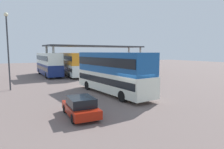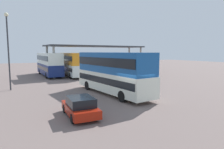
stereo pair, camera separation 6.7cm
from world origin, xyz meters
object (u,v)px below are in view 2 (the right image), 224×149
object	(u,v)px
double_decker_main	(112,71)
lamppost_tall	(8,43)
double_decker_near_canopy	(49,63)
parked_hatchback	(80,107)
double_decker_mid_row	(72,63)

from	to	relation	value
double_decker_main	lamppost_tall	bearing A→B (deg)	47.08
double_decker_main	double_decker_near_canopy	xyz separation A→B (m)	(-3.16, 18.98, -0.07)
parked_hatchback	lamppost_tall	bearing A→B (deg)	20.32
double_decker_near_canopy	parked_hatchback	bearing A→B (deg)	173.56
parked_hatchback	double_decker_near_canopy	xyz separation A→B (m)	(1.99, 24.48, 1.59)
double_decker_main	double_decker_mid_row	xyz separation A→B (m)	(0.42, 16.48, -0.07)
lamppost_tall	double_decker_main	bearing A→B (deg)	-36.26
double_decker_mid_row	lamppost_tall	distance (m)	14.05
double_decker_main	parked_hatchback	size ratio (longest dim) A/B	2.93
parked_hatchback	double_decker_near_canopy	size ratio (longest dim) A/B	0.32
double_decker_near_canopy	lamppost_tall	distance (m)	13.95
double_decker_near_canopy	lamppost_tall	world-z (taller)	lamppost_tall
double_decker_mid_row	lamppost_tall	bearing A→B (deg)	136.21
parked_hatchback	double_decker_mid_row	distance (m)	22.73
double_decker_main	double_decker_near_canopy	distance (m)	19.24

